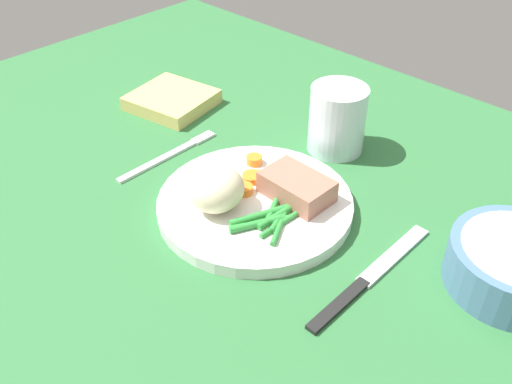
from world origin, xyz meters
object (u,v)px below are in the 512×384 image
(dinner_plate, at_px, (256,204))
(fork, at_px, (168,156))
(meat_portion, at_px, (297,187))
(water_glass, at_px, (337,123))
(knife, at_px, (369,278))
(napkin, at_px, (172,100))

(dinner_plate, xyz_separation_m, fork, (-0.17, -0.00, -0.01))
(meat_portion, bearing_deg, water_glass, 108.50)
(knife, height_order, water_glass, water_glass)
(fork, bearing_deg, water_glass, 47.24)
(knife, bearing_deg, dinner_plate, 177.94)
(fork, relative_size, water_glass, 1.78)
(meat_portion, distance_m, napkin, 0.31)
(water_glass, height_order, napkin, water_glass)
(dinner_plate, distance_m, fork, 0.17)
(dinner_plate, relative_size, napkin, 2.04)
(fork, bearing_deg, dinner_plate, -1.33)
(fork, bearing_deg, meat_portion, 9.15)
(meat_portion, bearing_deg, knife, -16.46)
(meat_portion, bearing_deg, napkin, 169.39)
(meat_portion, distance_m, fork, 0.20)
(meat_portion, xyz_separation_m, napkin, (-0.31, 0.06, -0.02))
(knife, xyz_separation_m, napkin, (-0.44, 0.10, 0.01))
(fork, height_order, knife, knife)
(dinner_plate, bearing_deg, fork, -179.12)
(napkin, bearing_deg, fork, -42.06)
(napkin, bearing_deg, water_glass, 17.24)
(meat_portion, xyz_separation_m, water_glass, (-0.05, 0.14, 0.01))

